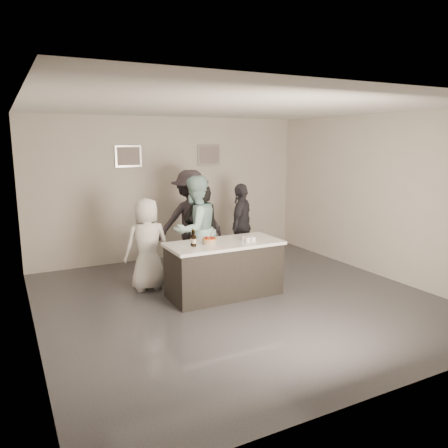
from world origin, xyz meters
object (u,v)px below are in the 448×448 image
Objects in this scene: bar_counter at (224,269)px; person_main_black at (201,233)px; person_main_blue at (195,230)px; person_guest_left at (147,244)px; cake at (209,241)px; person_guest_right at (241,225)px; beer_bottle_b at (194,238)px; person_guest_back at (191,221)px; beer_bottle_a at (193,238)px.

bar_counter is 1.06× the size of person_main_black.
person_main_blue is at bearing 98.84° from bar_counter.
person_guest_left is at bearing -22.03° from person_main_blue.
cake is 0.86m from person_main_blue.
person_guest_left is 2.20m from person_guest_right.
person_main_blue is 1.22× the size of person_guest_left.
beer_bottle_b is at bearing 116.60° from person_guest_left.
cake is 0.15× the size of person_guest_left.
person_guest_back is (0.23, 0.76, 0.02)m from person_main_blue.
beer_bottle_a is at bearing -179.06° from cake.
person_main_blue is (0.42, 0.90, -0.07)m from beer_bottle_b.
beer_bottle_b is (-0.55, -0.05, 0.58)m from bar_counter.
person_guest_back reaches higher than person_main_blue.
bar_counter is 0.55m from cake.
person_main_blue is 0.79m from person_guest_back.
beer_bottle_a is at bearing 179.93° from bar_counter.
cake is 0.31m from beer_bottle_a.
beer_bottle_a is 0.95m from person_main_blue.
bar_counter is 0.95× the size of person_guest_back.
person_guest_right is (1.66, 1.46, -0.19)m from beer_bottle_b.
bar_counter is at bearing 78.04° from person_main_blue.
bar_counter is at bearing -1.21° from cake.
cake is at bearing 82.03° from person_main_black.
person_guest_back reaches higher than cake.
person_guest_back is (0.11, 0.74, 0.10)m from person_main_black.
person_guest_back is at bearing -127.54° from person_main_blue.
cake is (-0.26, 0.01, 0.49)m from bar_counter.
person_guest_back is (1.11, 0.74, 0.19)m from person_guest_left.
person_main_blue is 1.14× the size of person_guest_right.
beer_bottle_b is at bearing -3.55° from person_guest_right.
bar_counter is 1.38m from person_guest_left.
person_main_blue is at bearing 81.39° from cake.
person_guest_left reaches higher than beer_bottle_a.
person_main_black is 0.75m from person_guest_back.
person_guest_left is at bearing 117.05° from beer_bottle_b.
person_guest_right reaches higher than bar_counter.
cake is 1.97m from person_guest_right.
person_guest_back is (0.65, 1.61, -0.05)m from beer_bottle_a.
cake is at bearing 85.79° from person_guest_back.
person_main_blue is at bearing 16.02° from person_main_black.
person_main_black is at bearing 58.21° from beer_bottle_a.
person_guest_right is (1.67, 1.41, -0.19)m from beer_bottle_a.
cake is at bearing 0.83° from person_guest_right.
person_main_blue reaches higher than beer_bottle_b.
bar_counter is 1.84m from person_guest_right.
bar_counter is 1.18× the size of person_guest_left.
person_guest_back is at bearing 86.63° from bar_counter.
person_guest_back reaches higher than bar_counter.
beer_bottle_a is 0.15× the size of person_guest_right.
cake is at bearing 10.37° from beer_bottle_b.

